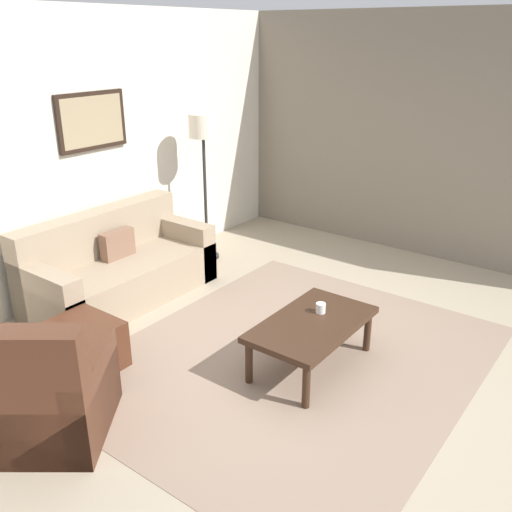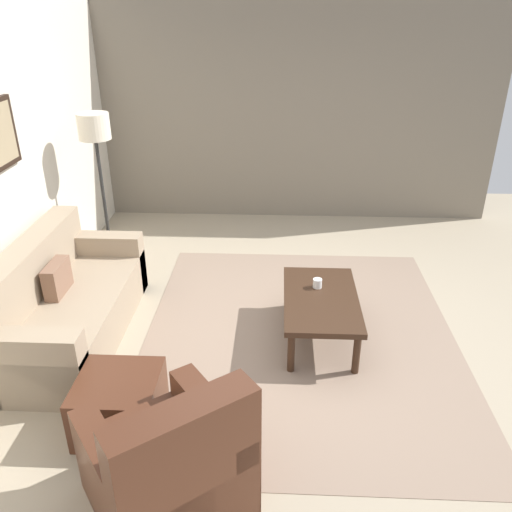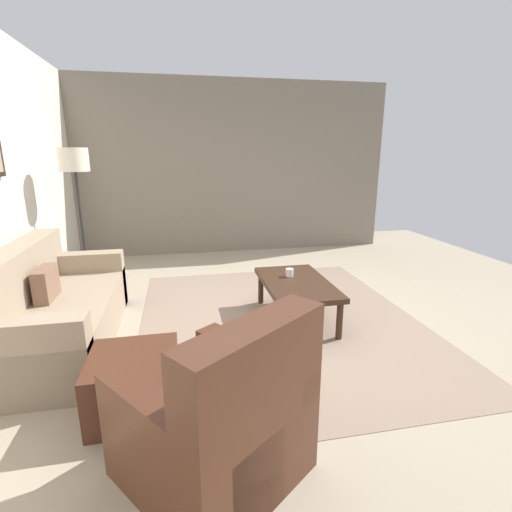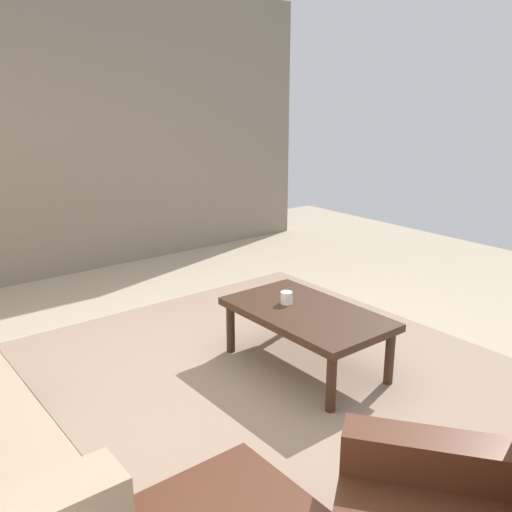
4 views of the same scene
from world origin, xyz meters
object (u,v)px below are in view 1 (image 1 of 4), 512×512
Objects in this scene: framed_artwork at (92,121)px; coffee_table at (312,327)px; lamp_standing at (203,141)px; couch_main at (115,269)px; armchair_leather at (41,400)px; cup at (321,308)px; ottoman at (80,347)px.

coffee_table is at bearing -92.53° from framed_artwork.
framed_artwork reaches higher than lamp_standing.
couch_main is 2.41× the size of framed_artwork.
armchair_leather is at bearing 152.08° from coffee_table.
cup reaches higher than coffee_table.
cup is 2.95m from framed_artwork.
armchair_leather reaches higher than couch_main.
armchair_leather is at bearing -138.40° from framed_artwork.
couch_main is 2.17m from armchair_leather.
armchair_leather reaches higher than ottoman.
lamp_standing is (1.10, 2.22, 0.96)m from cup.
armchair_leather is (-1.72, -1.32, 0.01)m from couch_main.
couch_main is at bearing 92.33° from coffee_table.
couch_main is at bearing 37.40° from armchair_leather.
ottoman is 0.33× the size of lamp_standing.
framed_artwork reaches higher than cup.
ottoman is (0.66, 0.50, -0.11)m from armchair_leather.
framed_artwork is (1.94, 1.72, 1.42)m from armchair_leather.
coffee_table is at bearing -87.67° from couch_main.
coffee_table is 13.29× the size of cup.
cup is at bearing 8.09° from coffee_table.
cup is 0.10× the size of framed_artwork.
ottoman is 1.87m from coffee_table.
armchair_leather is 13.53× the size of cup.
coffee_table is (1.82, -0.96, 0.05)m from armchair_leather.
ottoman is (-1.06, -0.82, -0.10)m from couch_main.
armchair_leather reaches higher than cup.
lamp_standing is 1.27m from framed_artwork.
couch_main is at bearing 178.56° from lamp_standing.
cup is (0.17, 0.02, 0.09)m from coffee_table.
armchair_leather is 2.00× the size of ottoman.
lamp_standing is at bearing -20.70° from framed_artwork.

